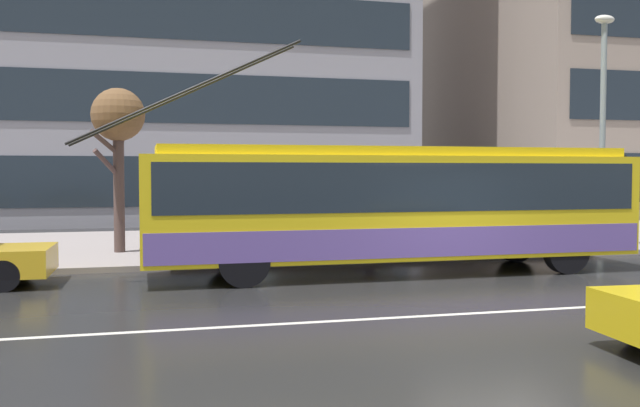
% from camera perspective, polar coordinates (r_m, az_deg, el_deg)
% --- Properties ---
extents(ground_plane, '(160.00, 160.00, 0.00)m').
position_cam_1_polar(ground_plane, '(13.25, 14.57, -7.50)').
color(ground_plane, '#242425').
extents(sidewalk_slab, '(80.00, 10.00, 0.14)m').
position_cam_1_polar(sidewalk_slab, '(22.44, 2.09, -3.12)').
color(sidewalk_slab, gray).
rests_on(sidewalk_slab, ground_plane).
extents(lane_centre_line, '(72.00, 0.14, 0.01)m').
position_cam_1_polar(lane_centre_line, '(12.23, 17.32, -8.36)').
color(lane_centre_line, silver).
rests_on(lane_centre_line, ground_plane).
extents(trolleybus, '(12.57, 2.58, 5.12)m').
position_cam_1_polar(trolleybus, '(15.82, 6.04, -0.05)').
color(trolleybus, yellow).
rests_on(trolleybus, ground_plane).
extents(bus_shelter, '(4.25, 1.75, 2.55)m').
position_cam_1_polar(bus_shelter, '(18.67, 0.79, 1.85)').
color(bus_shelter, gray).
rests_on(bus_shelter, sidewalk_slab).
extents(pedestrian_at_shelter, '(1.14, 1.14, 1.89)m').
position_cam_1_polar(pedestrian_at_shelter, '(18.92, 4.31, 0.46)').
color(pedestrian_at_shelter, '#4B434C').
rests_on(pedestrian_at_shelter, sidewalk_slab).
extents(pedestrian_approaching_curb, '(1.19, 1.19, 2.01)m').
position_cam_1_polar(pedestrian_approaching_curb, '(20.30, 4.23, 1.06)').
color(pedestrian_approaching_curb, '#1D2A49').
rests_on(pedestrian_approaching_curb, sidewalk_slab).
extents(street_lamp, '(0.60, 0.32, 6.54)m').
position_cam_1_polar(street_lamp, '(21.10, 22.27, 7.06)').
color(street_lamp, gray).
rests_on(street_lamp, sidewalk_slab).
extents(street_tree_bare, '(1.44, 1.50, 4.42)m').
position_cam_1_polar(street_tree_bare, '(19.50, -16.30, 6.46)').
color(street_tree_bare, '#4E3B36').
rests_on(street_tree_bare, sidewalk_slab).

